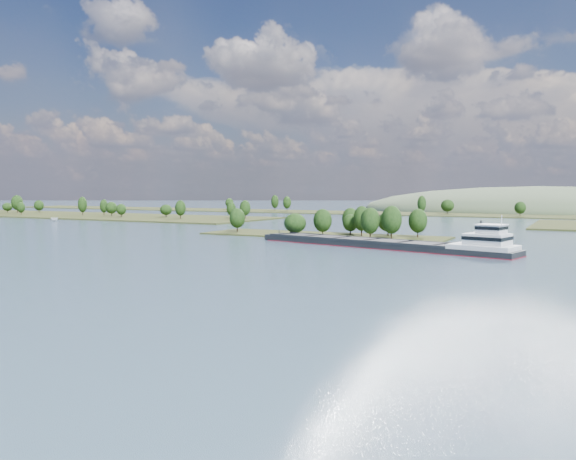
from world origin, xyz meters
The scene contains 7 objects.
ground centered at (0.00, 120.00, 0.00)m, with size 1800.00×1800.00×0.00m, color #35475B.
tree_island centered at (7.11, 178.92, 3.86)m, with size 100.00×33.12×13.61m.
left_bank centered at (-228.50, 260.13, 0.89)m, with size 300.00×80.00×15.55m.
back_shoreline centered at (8.23, 399.77, 0.68)m, with size 900.00×60.00×15.32m.
hill_west centered at (60.00, 500.00, 0.00)m, with size 320.00×160.00×44.00m, color #495B3E.
cargo_barge centered at (40.38, 146.65, 1.56)m, with size 91.65×32.32×12.40m.
motorboat centered at (-187.71, 205.37, 1.13)m, with size 2.21×5.88×2.27m, color silver.
Camera 1 is at (93.51, -26.64, 18.64)m, focal length 35.00 mm.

